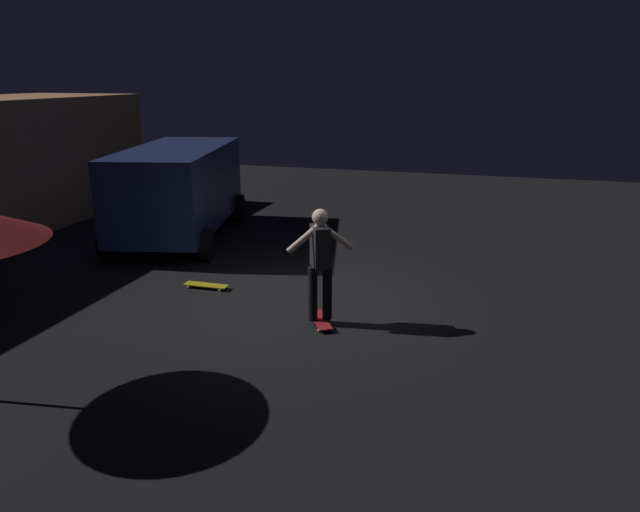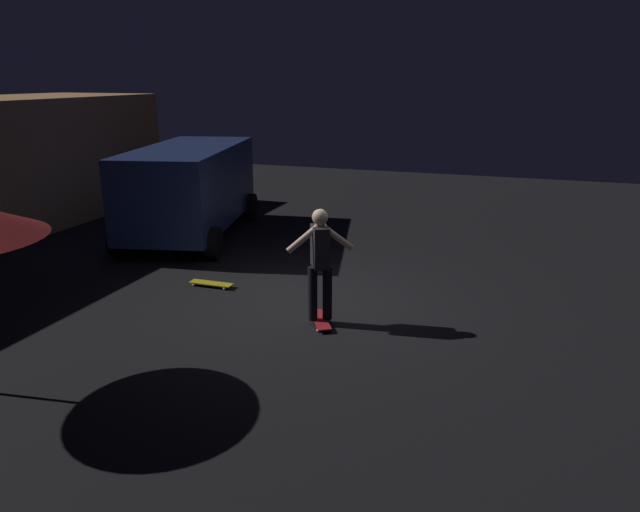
{
  "view_description": "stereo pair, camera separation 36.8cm",
  "coord_description": "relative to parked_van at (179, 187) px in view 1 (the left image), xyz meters",
  "views": [
    {
      "loc": [
        -8.55,
        -2.66,
        3.53
      ],
      "look_at": [
        -0.74,
        -0.36,
        1.05
      ],
      "focal_mm": 33.24,
      "sensor_mm": 36.0,
      "label": 1
    },
    {
      "loc": [
        -8.43,
        -3.01,
        3.53
      ],
      "look_at": [
        -0.74,
        -0.36,
        1.05
      ],
      "focal_mm": 33.24,
      "sensor_mm": 36.0,
      "label": 2
    }
  ],
  "objects": [
    {
      "name": "skater",
      "position": [
        -3.83,
        -4.42,
        -0.12
      ],
      "size": [
        0.57,
        0.9,
        1.67
      ],
      "color": "black",
      "rests_on": "skateboard_ridden"
    },
    {
      "name": "parked_van",
      "position": [
        0.0,
        0.0,
        0.0
      ],
      "size": [
        4.91,
        3.09,
        2.03
      ],
      "color": "navy",
      "rests_on": "ground_plane"
    },
    {
      "name": "skateboard_ridden",
      "position": [
        -3.83,
        -4.42,
        -1.11
      ],
      "size": [
        0.78,
        0.56,
        0.07
      ],
      "color": "#AD1E23",
      "rests_on": "ground_plane"
    },
    {
      "name": "ground_plane",
      "position": [
        -3.09,
        -4.05,
        -1.16
      ],
      "size": [
        28.0,
        28.0,
        0.0
      ],
      "primitive_type": "plane",
      "color": "black"
    },
    {
      "name": "skateboard_spare",
      "position": [
        -2.94,
        -2.09,
        -1.11
      ],
      "size": [
        0.22,
        0.78,
        0.07
      ],
      "color": "gold",
      "rests_on": "ground_plane"
    }
  ]
}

